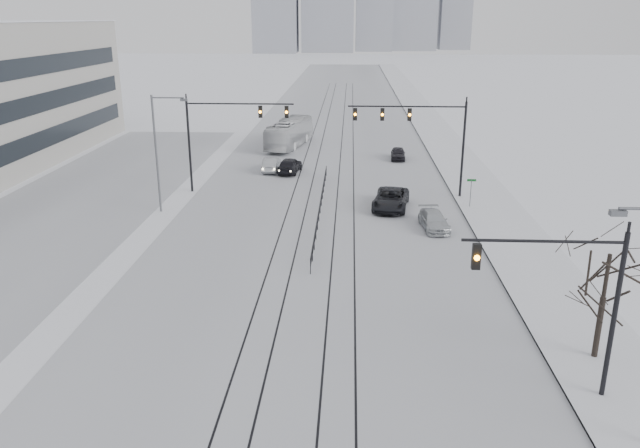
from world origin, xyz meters
The scene contains 18 objects.
road centered at (0.00, 60.00, 0.01)m, with size 22.00×260.00×0.02m, color silver.
sidewalk_east centered at (13.50, 60.00, 0.08)m, with size 5.00×260.00×0.16m, color silver.
curb centered at (11.05, 60.00, 0.06)m, with size 0.10×260.00×0.12m, color gray.
parking_strip centered at (-20.00, 35.00, 0.01)m, with size 14.00×60.00×0.03m, color silver.
tram_rails centered at (0.00, 40.00, 0.02)m, with size 5.30×180.00×0.01m.
traffic_mast_near centered at (10.79, 6.00, 4.56)m, with size 6.10×0.37×7.00m.
traffic_mast_ne centered at (8.15, 34.99, 5.76)m, with size 9.60×0.37×8.00m.
traffic_mast_nw centered at (-8.52, 36.00, 5.57)m, with size 9.10×0.37×8.00m.
street_light_west centered at (-12.20, 30.00, 5.21)m, with size 2.73×0.25×9.00m.
bare_tree centered at (13.20, 9.00, 4.49)m, with size 4.40×4.40×6.10m.
median_fence centered at (0.00, 30.00, 0.53)m, with size 0.06×24.00×1.00m.
street_sign centered at (11.80, 32.00, 1.61)m, with size 0.70×0.06×2.40m.
sedan_sb_inner centered at (-3.61, 43.12, 0.76)m, with size 1.79×4.44×1.51m, color black.
sedan_sb_outer centered at (-5.48, 43.74, 0.68)m, with size 1.45×4.15×1.37m, color #A1A4A8.
sedan_nb_front centered at (5.51, 31.62, 0.77)m, with size 2.56×5.56×1.55m, color black.
sedan_nb_right centered at (8.30, 26.73, 0.62)m, with size 1.72×4.24×1.23m, color #B9BEC2.
sedan_nb_far centered at (7.34, 49.68, 0.63)m, with size 1.50×3.72×1.27m, color black.
box_truck centered at (-4.86, 55.96, 1.58)m, with size 2.65×11.32×3.15m, color silver.
Camera 1 is at (2.21, -15.97, 14.45)m, focal length 35.00 mm.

